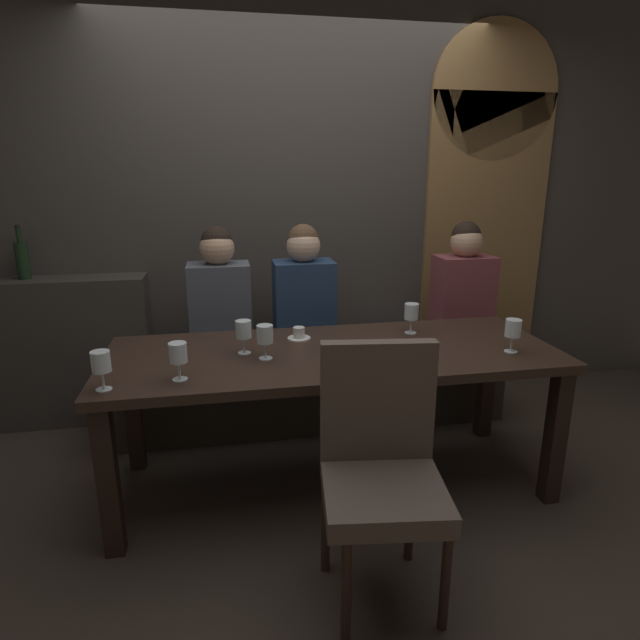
% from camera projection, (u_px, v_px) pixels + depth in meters
% --- Properties ---
extents(ground, '(9.00, 9.00, 0.00)m').
position_uv_depth(ground, '(332.00, 482.00, 2.81)').
color(ground, '#382D26').
extents(back_wall_tiled, '(6.00, 0.12, 3.00)m').
position_uv_depth(back_wall_tiled, '(296.00, 184.00, 3.55)').
color(back_wall_tiled, '#423D38').
rests_on(back_wall_tiled, ground).
extents(arched_door, '(0.90, 0.05, 2.55)m').
position_uv_depth(arched_door, '(486.00, 203.00, 3.76)').
color(arched_door, olive).
rests_on(arched_door, ground).
extents(back_counter, '(1.10, 0.28, 0.95)m').
position_uv_depth(back_counter, '(62.00, 351.00, 3.39)').
color(back_counter, '#38342F').
rests_on(back_counter, ground).
extents(dining_table, '(2.20, 0.84, 0.74)m').
position_uv_depth(dining_table, '(333.00, 367.00, 2.63)').
color(dining_table, black).
rests_on(dining_table, ground).
extents(banquette_bench, '(2.50, 0.44, 0.45)m').
position_uv_depth(banquette_bench, '(310.00, 390.00, 3.41)').
color(banquette_bench, '#312A23').
rests_on(banquette_bench, ground).
extents(chair_near_side, '(0.49, 0.49, 0.98)m').
position_uv_depth(chair_near_side, '(381.00, 458.00, 1.98)').
color(chair_near_side, '#302119').
rests_on(chair_near_side, ground).
extents(diner_redhead, '(0.36, 0.24, 0.83)m').
position_uv_depth(diner_redhead, '(220.00, 301.00, 3.15)').
color(diner_redhead, '#4C515B').
rests_on(diner_redhead, banquette_bench).
extents(diner_bearded, '(0.36, 0.24, 0.84)m').
position_uv_depth(diner_bearded, '(304.00, 298.00, 3.21)').
color(diner_bearded, navy).
rests_on(diner_bearded, banquette_bench).
extents(diner_far_end, '(0.36, 0.24, 0.83)m').
position_uv_depth(diner_far_end, '(463.00, 290.00, 3.42)').
color(diner_far_end, brown).
rests_on(diner_far_end, banquette_bench).
extents(wine_bottle_dark_red, '(0.08, 0.08, 0.33)m').
position_uv_depth(wine_bottle_dark_red, '(22.00, 259.00, 3.21)').
color(wine_bottle_dark_red, black).
rests_on(wine_bottle_dark_red, back_counter).
extents(wine_glass_center_back, '(0.08, 0.08, 0.16)m').
position_uv_depth(wine_glass_center_back, '(513.00, 329.00, 2.55)').
color(wine_glass_center_back, silver).
rests_on(wine_glass_center_back, dining_table).
extents(wine_glass_center_front, '(0.08, 0.08, 0.16)m').
position_uv_depth(wine_glass_center_front, '(411.00, 313.00, 2.85)').
color(wine_glass_center_front, silver).
rests_on(wine_glass_center_front, dining_table).
extents(wine_glass_far_left, '(0.08, 0.08, 0.16)m').
position_uv_depth(wine_glass_far_left, '(243.00, 331.00, 2.53)').
color(wine_glass_far_left, silver).
rests_on(wine_glass_far_left, dining_table).
extents(wine_glass_end_left, '(0.08, 0.08, 0.16)m').
position_uv_depth(wine_glass_end_left, '(178.00, 355.00, 2.21)').
color(wine_glass_end_left, silver).
rests_on(wine_glass_end_left, dining_table).
extents(wine_glass_near_right, '(0.08, 0.08, 0.16)m').
position_uv_depth(wine_glass_near_right, '(101.00, 363.00, 2.11)').
color(wine_glass_near_right, silver).
rests_on(wine_glass_near_right, dining_table).
extents(wine_glass_end_right, '(0.08, 0.08, 0.16)m').
position_uv_depth(wine_glass_end_right, '(265.00, 336.00, 2.46)').
color(wine_glass_end_right, silver).
rests_on(wine_glass_end_right, dining_table).
extents(espresso_cup, '(0.12, 0.12, 0.06)m').
position_uv_depth(espresso_cup, '(299.00, 334.00, 2.77)').
color(espresso_cup, white).
rests_on(espresso_cup, dining_table).
extents(dessert_plate, '(0.19, 0.19, 0.05)m').
position_uv_depth(dessert_plate, '(407.00, 353.00, 2.52)').
color(dessert_plate, white).
rests_on(dessert_plate, dining_table).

